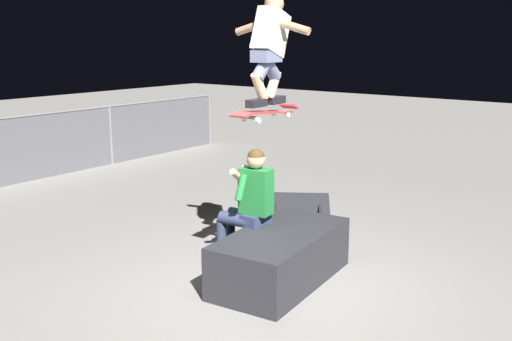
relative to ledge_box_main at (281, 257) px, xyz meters
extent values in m
plane|color=gray|center=(-0.25, -0.03, -0.27)|extent=(40.00, 40.00, 0.00)
cube|color=#28282D|center=(0.00, 0.00, 0.00)|extent=(1.76, 1.01, 0.55)
cube|color=#2D3856|center=(0.05, 0.38, 0.33)|extent=(0.32, 0.20, 0.12)
cube|color=#1E7233|center=(0.05, 0.38, 0.64)|extent=(0.24, 0.36, 0.50)
sphere|color=tan|center=(0.05, 0.38, 0.99)|extent=(0.20, 0.20, 0.20)
sphere|color=#463419|center=(0.05, 0.38, 1.01)|extent=(0.19, 0.19, 0.19)
cylinder|color=#1E7233|center=(-0.15, 0.42, 0.72)|extent=(0.20, 0.10, 0.29)
cylinder|color=tan|center=(-0.08, 0.52, 0.82)|extent=(0.24, 0.10, 0.19)
cylinder|color=#1E7233|center=(0.25, 0.46, 0.72)|extent=(0.20, 0.10, 0.29)
cylinder|color=tan|center=(0.16, 0.55, 0.82)|extent=(0.24, 0.10, 0.19)
cylinder|color=#2D3856|center=(-0.06, 0.57, 0.31)|extent=(0.18, 0.41, 0.14)
cylinder|color=#2D3856|center=(-0.08, 0.77, 0.02)|extent=(0.11, 0.11, 0.51)
cube|color=black|center=(-0.08, 0.81, -0.23)|extent=(0.13, 0.27, 0.08)
cylinder|color=#2D3856|center=(0.12, 0.59, 0.31)|extent=(0.18, 0.41, 0.14)
cylinder|color=#2D3856|center=(0.10, 0.78, 0.02)|extent=(0.11, 0.11, 0.51)
cube|color=black|center=(0.10, 0.83, -0.23)|extent=(0.13, 0.27, 0.08)
cube|color=#B72D2D|center=(0.08, 0.26, 1.51)|extent=(0.81, 0.25, 0.09)
cube|color=#B72D2D|center=(0.53, 0.29, 1.53)|extent=(0.13, 0.21, 0.06)
cube|color=#B72D2D|center=(-0.37, 0.24, 1.53)|extent=(0.13, 0.21, 0.05)
cube|color=#99999E|center=(0.36, 0.28, 1.48)|extent=(0.07, 0.16, 0.03)
cylinder|color=white|center=(0.35, 0.37, 1.46)|extent=(0.06, 0.03, 0.05)
cylinder|color=white|center=(0.37, 0.19, 1.46)|extent=(0.06, 0.03, 0.05)
cube|color=#99999E|center=(-0.20, 0.25, 1.48)|extent=(0.07, 0.16, 0.03)
cylinder|color=white|center=(-0.20, 0.34, 1.46)|extent=(0.06, 0.03, 0.05)
cylinder|color=white|center=(-0.19, 0.16, 1.46)|extent=(0.06, 0.03, 0.05)
cube|color=black|center=(0.26, 0.27, 1.62)|extent=(0.27, 0.12, 0.08)
cube|color=black|center=(-0.10, 0.25, 1.62)|extent=(0.27, 0.12, 0.08)
cylinder|color=tan|center=(0.21, 0.27, 1.78)|extent=(0.24, 0.11, 0.31)
cylinder|color=#4D536C|center=(0.13, 0.27, 1.98)|extent=(0.34, 0.15, 0.33)
cylinder|color=tan|center=(-0.05, 0.26, 1.78)|extent=(0.24, 0.11, 0.31)
cylinder|color=#4D536C|center=(0.03, 0.26, 1.98)|extent=(0.34, 0.15, 0.33)
cube|color=#4D536C|center=(0.08, 0.26, 2.08)|extent=(0.31, 0.22, 0.12)
cube|color=silver|center=(0.16, 0.27, 2.32)|extent=(0.46, 0.25, 0.52)
sphere|color=tan|center=(0.22, 0.27, 2.60)|extent=(0.20, 0.20, 0.20)
cylinder|color=tan|center=(0.17, 0.49, 2.38)|extent=(0.11, 0.45, 0.19)
cylinder|color=tan|center=(0.19, 0.05, 2.38)|extent=(0.11, 0.45, 0.19)
cube|color=#28282D|center=(2.06, 1.16, -0.24)|extent=(1.35, 1.33, 0.06)
cube|color=#28282D|center=(2.06, 1.16, -0.20)|extent=(1.31, 1.31, 0.31)
cube|color=#28282D|center=(2.06, 1.55, -0.20)|extent=(0.77, 0.53, 0.14)
cube|color=#28282D|center=(2.06, 0.77, -0.20)|extent=(0.77, 0.53, 0.14)
cylinder|color=slate|center=(2.75, 6.19, 0.32)|extent=(0.05, 0.05, 1.18)
cylinder|color=slate|center=(5.75, 6.19, 0.32)|extent=(0.05, 0.05, 1.18)
camera|label=1|loc=(-4.79, -3.36, 2.26)|focal=41.20mm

